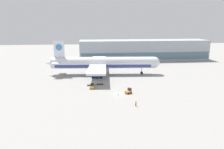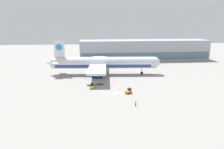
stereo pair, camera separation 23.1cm
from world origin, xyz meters
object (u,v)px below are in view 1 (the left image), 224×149
(baggage_tug_foreground, at_px, (92,86))
(traffic_cone_near, at_px, (118,94))
(baggage_tug_mid, at_px, (129,91))
(baggage_dolly_second, at_px, (100,84))
(ground_crew_near, at_px, (136,103))
(airplane_main, at_px, (102,63))
(baggage_dolly_lead, at_px, (90,85))
(scissor_lift_loader, at_px, (97,74))

(baggage_tug_foreground, xyz_separation_m, traffic_cone_near, (9.23, -9.49, -0.55))
(baggage_tug_mid, height_order, traffic_cone_near, baggage_tug_mid)
(baggage_dolly_second, height_order, ground_crew_near, ground_crew_near)
(baggage_tug_foreground, relative_size, baggage_tug_mid, 0.91)
(airplane_main, xyz_separation_m, baggage_tug_mid, (7.99, -32.41, -4.96))
(baggage_tug_mid, distance_m, baggage_dolly_lead, 18.52)
(baggage_tug_foreground, bearing_deg, ground_crew_near, -142.63)
(baggage_tug_mid, bearing_deg, traffic_cone_near, 165.50)
(airplane_main, distance_m, baggage_dolly_lead, 21.90)
(baggage_dolly_lead, bearing_deg, ground_crew_near, -59.82)
(scissor_lift_loader, xyz_separation_m, traffic_cone_near, (6.54, -26.93, -1.61))
(baggage_tug_foreground, xyz_separation_m, baggage_dolly_second, (3.34, 5.09, -0.49))
(baggage_tug_foreground, distance_m, ground_crew_near, 24.74)
(traffic_cone_near, bearing_deg, baggage_tug_mid, 20.83)
(baggage_tug_mid, height_order, baggage_dolly_lead, baggage_tug_mid)
(scissor_lift_loader, distance_m, ground_crew_near, 39.76)
(baggage_tug_foreground, bearing_deg, airplane_main, -7.35)
(airplane_main, height_order, baggage_dolly_second, airplane_main)
(airplane_main, distance_m, traffic_cone_near, 34.63)
(airplane_main, relative_size, baggage_tug_foreground, 22.63)
(baggage_tug_foreground, height_order, baggage_dolly_second, baggage_tug_foreground)
(baggage_dolly_second, bearing_deg, scissor_lift_loader, 94.04)
(baggage_dolly_second, height_order, traffic_cone_near, traffic_cone_near)
(ground_crew_near, bearing_deg, baggage_dolly_lead, -7.08)
(airplane_main, bearing_deg, baggage_dolly_lead, -101.96)
(scissor_lift_loader, bearing_deg, baggage_tug_foreground, -94.20)
(airplane_main, relative_size, baggage_tug_mid, 20.68)
(baggage_dolly_lead, height_order, ground_crew_near, ground_crew_near)
(baggage_dolly_lead, xyz_separation_m, ground_crew_near, (13.94, -25.03, 0.68))
(baggage_dolly_lead, relative_size, traffic_cone_near, 5.54)
(baggage_dolly_lead, bearing_deg, baggage_tug_mid, -39.64)
(traffic_cone_near, bearing_deg, baggage_tug_foreground, 134.20)
(baggage_tug_foreground, distance_m, traffic_cone_near, 13.25)
(ground_crew_near, bearing_deg, traffic_cone_near, -16.77)
(scissor_lift_loader, distance_m, baggage_tug_mid, 27.53)
(ground_crew_near, bearing_deg, baggage_tug_mid, -36.61)
(airplane_main, xyz_separation_m, traffic_cone_near, (3.88, -33.97, -5.51))
(baggage_dolly_second, bearing_deg, baggage_tug_foreground, -122.15)
(scissor_lift_loader, distance_m, traffic_cone_near, 27.76)
(ground_crew_near, distance_m, traffic_cone_near, 12.10)
(airplane_main, height_order, baggage_dolly_lead, airplane_main)
(baggage_tug_mid, distance_m, traffic_cone_near, 4.43)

